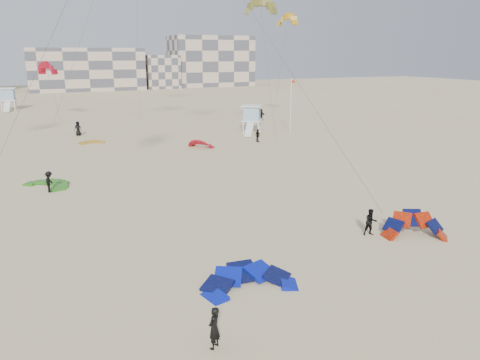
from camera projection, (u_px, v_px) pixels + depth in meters
name	position (u px, v px, depth m)	size (l,w,h in m)	color
ground	(203.00, 301.00, 20.34)	(320.00, 320.00, 0.00)	beige
kite_ground_blue	(249.00, 287.00, 21.58)	(4.37, 4.45, 1.22)	#080EB8
kite_ground_orange	(414.00, 236.00, 27.54)	(3.57, 2.94, 2.17)	#FF1F03
kite_ground_green	(48.00, 186.00, 37.99)	(3.73, 3.95, 0.44)	#2D9215
kite_ground_red_far	(201.00, 147.00, 53.59)	(2.87, 2.66, 1.50)	#B71633
kite_ground_yellow	(92.00, 143.00, 56.13)	(2.64, 2.77, 0.38)	#C68D1E
kitesurfer_main	(214.00, 328.00, 16.89)	(0.59, 0.39, 1.63)	black
kitesurfer_b	(371.00, 222.00, 27.52)	(0.78, 0.61, 1.60)	black
kitesurfer_c	(49.00, 182.00, 36.09)	(1.07, 0.62, 1.66)	black
kitesurfer_d	(258.00, 136.00, 56.74)	(0.93, 0.39, 1.58)	black
kitesurfer_e	(78.00, 129.00, 61.06)	(0.92, 0.60, 1.89)	black
kitesurfer_f	(261.00, 115.00, 75.33)	(1.69, 0.54, 1.82)	black
kite_fly_olive	(260.00, 8.00, 55.12)	(5.18, 9.83, 15.98)	olive
kite_fly_yellow	(287.00, 21.00, 68.49)	(4.33, 8.35, 15.38)	#C68D1E
kite_fly_red	(47.00, 69.00, 74.21)	(5.23, 11.05, 8.46)	#B71633
lifeguard_tower_near	(252.00, 119.00, 62.85)	(3.67, 5.63, 3.74)	white
lifeguard_tower_far	(8.00, 99.00, 88.48)	(3.25, 5.86, 4.17)	white
flagpole	(291.00, 104.00, 63.06)	(0.59, 0.09, 7.24)	white
condo_mid	(86.00, 69.00, 137.31)	(32.00, 16.00, 12.00)	#C7AD92
condo_east	(211.00, 61.00, 154.28)	(26.00, 14.00, 16.00)	#C7AD92
condo_fill_right	(161.00, 72.00, 144.46)	(10.00, 10.00, 10.00)	#C7AD92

